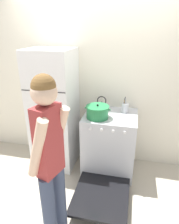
{
  "coord_description": "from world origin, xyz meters",
  "views": [
    {
      "loc": [
        0.57,
        -2.89,
        2.05
      ],
      "look_at": [
        0.03,
        -0.48,
        1.0
      ],
      "focal_mm": 32.0,
      "sensor_mm": 36.0,
      "label": 1
    }
  ],
  "objects_px": {
    "refrigerator": "(54,111)",
    "person": "(50,159)",
    "stove_range": "(109,145)",
    "utensil_jar": "(125,108)",
    "tea_kettle": "(102,106)",
    "dutch_oven_pot": "(98,112)"
  },
  "relations": [
    {
      "from": "refrigerator",
      "to": "person",
      "type": "relative_size",
      "value": 1.03
    },
    {
      "from": "stove_range",
      "to": "person",
      "type": "xyz_separation_m",
      "value": [
        -0.38,
        -1.2,
        0.54
      ]
    },
    {
      "from": "stove_range",
      "to": "utensil_jar",
      "type": "bearing_deg",
      "value": 43.76
    },
    {
      "from": "stove_range",
      "to": "person",
      "type": "height_order",
      "value": "person"
    },
    {
      "from": "tea_kettle",
      "to": "utensil_jar",
      "type": "relative_size",
      "value": 0.95
    },
    {
      "from": "refrigerator",
      "to": "stove_range",
      "type": "bearing_deg",
      "value": -3.8
    },
    {
      "from": "person",
      "to": "refrigerator",
      "type": "bearing_deg",
      "value": 37.87
    },
    {
      "from": "tea_kettle",
      "to": "person",
      "type": "relative_size",
      "value": 0.13
    },
    {
      "from": "dutch_oven_pot",
      "to": "utensil_jar",
      "type": "height_order",
      "value": "utensil_jar"
    },
    {
      "from": "tea_kettle",
      "to": "dutch_oven_pot",
      "type": "bearing_deg",
      "value": -92.87
    },
    {
      "from": "tea_kettle",
      "to": "person",
      "type": "distance_m",
      "value": 1.38
    },
    {
      "from": "dutch_oven_pot",
      "to": "utensil_jar",
      "type": "bearing_deg",
      "value": 37.51
    },
    {
      "from": "stove_range",
      "to": "dutch_oven_pot",
      "type": "bearing_deg",
      "value": -150.88
    },
    {
      "from": "tea_kettle",
      "to": "utensil_jar",
      "type": "bearing_deg",
      "value": 1.14
    },
    {
      "from": "utensil_jar",
      "to": "person",
      "type": "relative_size",
      "value": 0.13
    },
    {
      "from": "stove_range",
      "to": "person",
      "type": "distance_m",
      "value": 1.36
    },
    {
      "from": "dutch_oven_pot",
      "to": "person",
      "type": "bearing_deg",
      "value": -100.91
    },
    {
      "from": "refrigerator",
      "to": "utensil_jar",
      "type": "relative_size",
      "value": 7.7
    },
    {
      "from": "refrigerator",
      "to": "dutch_oven_pot",
      "type": "relative_size",
      "value": 5.11
    },
    {
      "from": "tea_kettle",
      "to": "utensil_jar",
      "type": "height_order",
      "value": "utensil_jar"
    },
    {
      "from": "stove_range",
      "to": "person",
      "type": "relative_size",
      "value": 0.8
    },
    {
      "from": "stove_range",
      "to": "person",
      "type": "bearing_deg",
      "value": -107.58
    }
  ]
}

